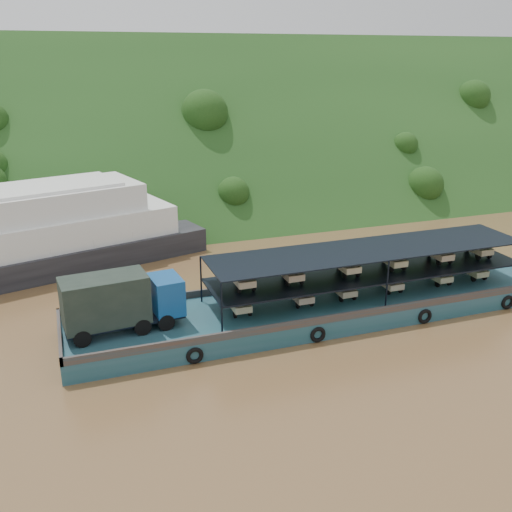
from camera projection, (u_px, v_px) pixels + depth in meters
name	position (u px, v px, depth m)	size (l,w,h in m)	color
ground	(296.00, 307.00, 41.31)	(160.00, 160.00, 0.00)	brown
hillside	(185.00, 197.00, 73.30)	(140.00, 28.00, 28.00)	#1A3C15
cargo_barge	(302.00, 303.00, 39.16)	(35.00, 7.18, 4.87)	#144249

